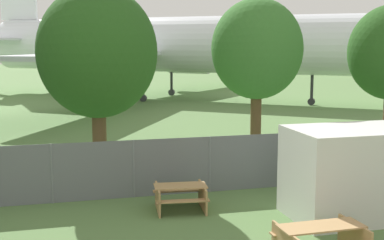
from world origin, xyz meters
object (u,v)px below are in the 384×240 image
object	(u,v)px
tree_far_right	(97,53)
airplane	(172,45)
tree_near_hangar	(257,50)
picnic_bench_open_grass	(321,237)
portable_cabin	(363,172)
picnic_bench_near_cabin	(180,195)

from	to	relation	value
tree_far_right	airplane	bearing A→B (deg)	72.38
airplane	tree_near_hangar	size ratio (longest dim) A/B	5.98
airplane	tree_far_right	size ratio (longest dim) A/B	5.77
picnic_bench_open_grass	portable_cabin	bearing A→B (deg)	43.21
airplane	picnic_bench_near_cabin	distance (m)	31.66
airplane	picnic_bench_near_cabin	xyz separation A→B (m)	(-6.47, -30.71, -4.21)
tree_far_right	picnic_bench_open_grass	bearing A→B (deg)	-61.71
portable_cabin	picnic_bench_near_cabin	world-z (taller)	portable_cabin
picnic_bench_near_cabin	tree_near_hangar	bearing A→B (deg)	48.57
tree_near_hangar	tree_far_right	xyz separation A→B (m)	(-6.27, -0.88, -0.07)
airplane	picnic_bench_open_grass	distance (m)	35.44
airplane	picnic_bench_near_cabin	size ratio (longest dim) A/B	23.56
tree_near_hangar	portable_cabin	bearing A→B (deg)	-83.88
airplane	picnic_bench_open_grass	xyz separation A→B (m)	(-4.11, -34.95, -4.20)
tree_near_hangar	tree_far_right	distance (m)	6.33
portable_cabin	picnic_bench_open_grass	bearing A→B (deg)	-137.18
picnic_bench_open_grass	tree_near_hangar	bearing A→B (deg)	78.27
picnic_bench_near_cabin	tree_far_right	distance (m)	6.05
tree_far_right	tree_near_hangar	bearing A→B (deg)	8.02
picnic_bench_open_grass	tree_far_right	size ratio (longest dim) A/B	0.29
picnic_bench_near_cabin	tree_far_right	xyz separation A→B (m)	(-2.03, 3.92, 4.13)
airplane	tree_far_right	xyz separation A→B (m)	(-8.51, -26.78, -0.08)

